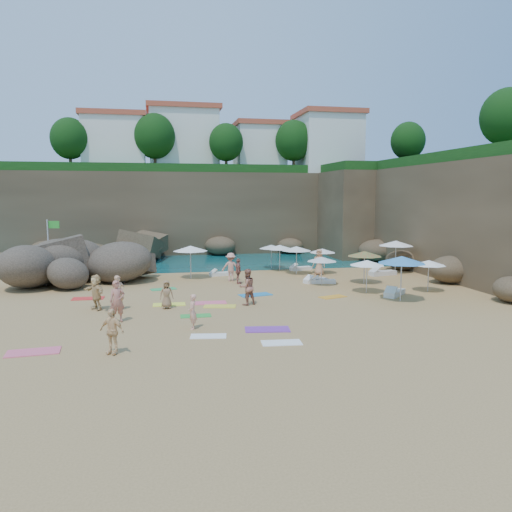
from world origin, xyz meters
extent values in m
plane|color=tan|center=(0.00, 0.00, 0.00)|extent=(120.00, 120.00, 0.00)
plane|color=#0C4751|center=(0.00, 30.00, 0.00)|extent=(120.00, 120.00, 0.00)
cube|color=brown|center=(2.00, 25.00, 4.00)|extent=(44.00, 8.00, 8.00)
cube|color=brown|center=(19.00, 8.00, 4.00)|extent=(8.00, 30.00, 8.00)
cube|color=brown|center=(17.00, 20.00, 4.00)|extent=(10.00, 12.00, 8.00)
cube|color=white|center=(-8.00, 26.00, 10.75)|extent=(6.00, 5.00, 5.50)
cube|color=#B2472D|center=(-8.00, 26.00, 13.75)|extent=(6.48, 5.40, 0.50)
cube|color=white|center=(-1.00, 27.00, 11.25)|extent=(7.00, 6.00, 6.50)
cube|color=#B2472D|center=(-1.00, 27.00, 14.75)|extent=(7.56, 6.48, 0.50)
cube|color=white|center=(7.00, 26.00, 10.50)|extent=(5.00, 5.00, 5.00)
cube|color=#B2472D|center=(7.00, 26.00, 13.25)|extent=(5.40, 5.40, 0.50)
cube|color=white|center=(14.00, 24.00, 11.00)|extent=(6.00, 6.00, 6.00)
cube|color=#B2472D|center=(14.00, 24.00, 14.25)|extent=(6.48, 6.48, 0.50)
sphere|color=#11380F|center=(-12.00, 24.00, 11.20)|extent=(3.60, 3.60, 3.60)
sphere|color=#11380F|center=(-4.00, 24.00, 11.60)|extent=(4.05, 4.05, 4.05)
sphere|color=#11380F|center=(3.00, 23.00, 11.04)|extent=(3.42, 3.42, 3.42)
sphere|color=#11380F|center=(10.00, 23.00, 11.36)|extent=(3.78, 3.78, 3.78)
sphere|color=#11380F|center=(19.00, 16.00, 10.80)|extent=(3.15, 3.15, 3.15)
sphere|color=#11380F|center=(20.00, 4.00, 11.20)|extent=(3.60, 3.60, 3.60)
cylinder|color=white|center=(-18.00, 30.00, 3.00)|extent=(0.10, 0.10, 6.00)
cylinder|color=white|center=(-16.50, 30.00, 3.00)|extent=(0.10, 0.10, 6.00)
cylinder|color=white|center=(-15.00, 30.00, 3.00)|extent=(0.10, 0.10, 6.00)
cylinder|color=silver|center=(-11.07, 7.35, 2.10)|extent=(0.08, 0.08, 4.21)
cube|color=green|center=(-10.66, 7.35, 3.86)|extent=(0.71, 0.27, 0.47)
cylinder|color=silver|center=(-1.78, 7.27, 1.08)|extent=(0.06, 0.06, 2.17)
cone|color=white|center=(-1.78, 7.27, 2.11)|extent=(2.43, 2.43, 0.37)
cylinder|color=silver|center=(4.85, 10.94, 0.88)|extent=(0.05, 0.05, 1.77)
cone|color=silver|center=(4.85, 10.94, 1.73)|extent=(1.99, 1.99, 0.30)
cylinder|color=silver|center=(5.16, 9.46, 0.94)|extent=(0.06, 0.06, 1.89)
cone|color=white|center=(5.16, 9.46, 1.84)|extent=(2.12, 2.12, 0.32)
cylinder|color=silver|center=(6.30, 2.91, 0.87)|extent=(0.05, 0.05, 1.75)
cone|color=silver|center=(6.30, 2.91, 1.71)|extent=(1.96, 1.96, 0.30)
cylinder|color=silver|center=(7.92, 7.51, 0.88)|extent=(0.05, 0.05, 1.76)
cone|color=silver|center=(7.92, 7.51, 1.72)|extent=(1.97, 1.97, 0.30)
cylinder|color=silver|center=(5.96, 7.60, 0.98)|extent=(0.06, 0.06, 1.95)
cone|color=white|center=(5.96, 7.60, 1.90)|extent=(2.19, 2.19, 0.33)
cylinder|color=silver|center=(9.26, 2.98, 1.01)|extent=(0.06, 0.06, 2.03)
cone|color=red|center=(9.26, 2.98, 1.98)|extent=(2.28, 2.28, 0.35)
cylinder|color=silver|center=(13.39, 6.74, 1.15)|extent=(0.07, 0.07, 2.29)
cone|color=white|center=(13.39, 6.74, 2.24)|extent=(2.57, 2.57, 0.39)
cylinder|color=silver|center=(11.87, -0.43, 0.90)|extent=(0.05, 0.05, 1.81)
cone|color=white|center=(11.87, -0.43, 1.76)|extent=(2.03, 2.03, 0.31)
cylinder|color=silver|center=(8.99, -2.54, 1.17)|extent=(0.07, 0.07, 2.34)
cone|color=#3985C4|center=(8.99, -2.54, 2.28)|extent=(2.63, 2.63, 0.40)
cylinder|color=silver|center=(8.10, -0.03, 0.93)|extent=(0.05, 0.05, 1.86)
cone|color=white|center=(8.10, -0.03, 1.81)|extent=(2.08, 2.08, 0.32)
cube|color=white|center=(0.41, 8.07, 0.12)|extent=(1.69, 0.91, 0.25)
cube|color=white|center=(6.69, 3.61, 0.12)|extent=(1.62, 0.77, 0.24)
cube|color=white|center=(6.87, 9.50, 0.13)|extent=(1.78, 0.85, 0.27)
cube|color=white|center=(6.24, 3.96, 0.13)|extent=(1.78, 1.17, 0.26)
cube|color=silver|center=(11.99, 5.91, 0.16)|extent=(2.14, 1.08, 0.32)
cube|color=silver|center=(9.36, -1.14, 0.15)|extent=(1.83, 1.79, 0.30)
cube|color=#EB5B77|center=(-8.68, -8.21, 0.02)|extent=(1.96, 1.09, 0.03)
cube|color=green|center=(-2.34, -3.79, 0.01)|extent=(1.49, 0.77, 0.03)
cube|color=#F7FF43|center=(-3.52, -1.00, 0.01)|extent=(1.72, 0.89, 0.03)
cube|color=white|center=(-2.11, -7.40, 0.01)|extent=(1.57, 0.95, 0.03)
cube|color=purple|center=(0.50, -6.87, 0.02)|extent=(2.04, 1.22, 0.03)
cube|color=red|center=(-7.95, 1.50, 0.02)|extent=(1.75, 0.91, 0.03)
cube|color=teal|center=(1.48, 0.63, 0.02)|extent=(2.02, 1.33, 0.03)
cube|color=#FC627F|center=(-1.33, -1.02, 0.02)|extent=(1.76, 0.93, 0.03)
cube|color=orange|center=(5.70, -0.80, 0.01)|extent=(1.71, 1.22, 0.03)
cube|color=green|center=(-3.74, 3.53, 0.01)|extent=(1.68, 1.09, 0.03)
cube|color=yellow|center=(-0.93, -1.95, 0.01)|extent=(1.81, 1.17, 0.03)
cube|color=white|center=(0.62, -8.90, 0.01)|extent=(1.63, 0.91, 0.03)
imported|color=tan|center=(-6.04, -1.74, 0.89)|extent=(0.77, 0.71, 1.77)
imported|color=#A66853|center=(0.54, -1.83, 0.96)|extent=(1.12, 0.99, 1.93)
imported|color=tan|center=(0.80, 5.67, 0.96)|extent=(1.31, 0.71, 1.92)
imported|color=#9B5B4D|center=(1.13, 4.54, 0.84)|extent=(0.51, 1.02, 1.68)
imported|color=tan|center=(7.48, 6.93, 0.95)|extent=(1.05, 0.94, 1.90)
imported|color=tan|center=(-6.42, 6.05, 0.88)|extent=(1.69, 0.94, 1.76)
imported|color=#EDA486|center=(-2.65, -6.09, 0.76)|extent=(0.37, 0.56, 1.53)
imported|color=#F8C88C|center=(-5.79, -8.99, 0.20)|extent=(1.67, 1.92, 0.41)
imported|color=#936D49|center=(-3.66, -1.88, 0.19)|extent=(0.78, 1.46, 0.38)
imported|color=tan|center=(-7.16, -1.48, 0.24)|extent=(2.41, 2.38, 0.48)
imported|color=#B46B5A|center=(-5.93, -4.25, 0.23)|extent=(1.14, 2.01, 0.45)
camera|label=1|loc=(-4.14, -27.35, 5.77)|focal=35.00mm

